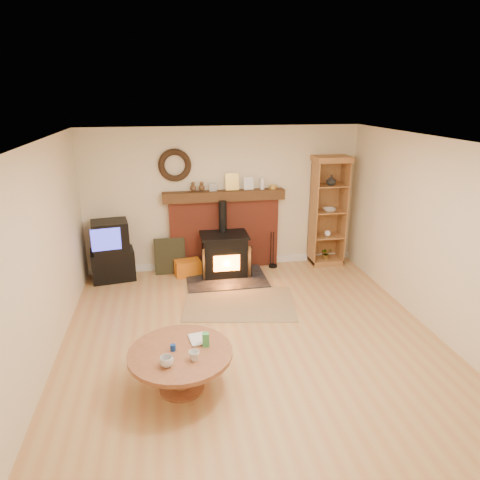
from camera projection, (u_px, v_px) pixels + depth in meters
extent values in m
plane|color=#B9804D|center=(253.00, 343.00, 5.66)|extent=(5.50, 5.50, 0.00)
cube|color=beige|center=(223.00, 199.00, 7.80)|extent=(5.00, 0.02, 2.60)
cube|color=beige|center=(344.00, 401.00, 2.68)|extent=(5.00, 0.02, 2.60)
cube|color=beige|center=(38.00, 264.00, 4.83)|extent=(0.02, 5.50, 2.60)
cube|color=beige|center=(439.00, 239.00, 5.65)|extent=(0.02, 5.50, 2.60)
cube|color=white|center=(256.00, 143.00, 4.81)|extent=(5.00, 5.50, 0.02)
cube|color=white|center=(224.00, 263.00, 8.18)|extent=(5.00, 0.04, 0.12)
torus|color=black|center=(175.00, 165.00, 7.39)|extent=(0.57, 0.11, 0.57)
cube|color=maroon|center=(224.00, 234.00, 7.94)|extent=(2.00, 0.15, 1.30)
cube|color=#352311|center=(224.00, 196.00, 7.67)|extent=(2.20, 0.22, 0.18)
cube|color=#999999|center=(213.00, 187.00, 7.59)|extent=(0.13, 0.05, 0.14)
cube|color=gold|center=(232.00, 182.00, 7.64)|extent=(0.24, 0.06, 0.30)
cube|color=white|center=(249.00, 184.00, 7.70)|extent=(0.18, 0.05, 0.22)
cylinder|color=white|center=(262.00, 183.00, 7.73)|extent=(0.08, 0.08, 0.22)
cylinder|color=gold|center=(273.00, 187.00, 7.78)|extent=(0.14, 0.14, 0.07)
cube|color=black|center=(226.00, 278.00, 7.60)|extent=(1.40, 1.00, 0.03)
cube|color=black|center=(224.00, 255.00, 7.67)|extent=(0.76, 0.54, 0.71)
cube|color=black|center=(224.00, 235.00, 7.55)|extent=(0.84, 0.60, 0.04)
cylinder|color=black|center=(223.00, 217.00, 7.59)|extent=(0.14, 0.14, 0.56)
cube|color=orange|center=(227.00, 263.00, 7.42)|extent=(0.46, 0.02, 0.28)
cube|color=black|center=(206.00, 262.00, 7.41)|extent=(0.18, 0.24, 0.56)
cube|color=black|center=(246.00, 260.00, 7.53)|extent=(0.18, 0.24, 0.56)
cube|color=brown|center=(239.00, 303.00, 6.71)|extent=(1.88, 1.44, 0.01)
cube|color=black|center=(113.00, 265.00, 7.54)|extent=(0.79, 0.61, 0.53)
cube|color=black|center=(110.00, 236.00, 7.37)|extent=(0.67, 0.59, 0.53)
cube|color=#3539D4|center=(106.00, 239.00, 7.11)|extent=(0.48, 0.09, 0.38)
cube|color=brown|center=(325.00, 260.00, 8.32)|extent=(0.60, 0.44, 0.10)
cube|color=brown|center=(324.00, 210.00, 8.20)|extent=(0.60, 0.02, 1.92)
cube|color=brown|center=(313.00, 214.00, 7.96)|extent=(0.02, 0.44, 1.92)
cube|color=brown|center=(343.00, 212.00, 8.06)|extent=(0.02, 0.44, 1.92)
cube|color=brown|center=(332.00, 159.00, 7.68)|extent=(0.66, 0.48, 0.10)
cube|color=brown|center=(326.00, 236.00, 8.16)|extent=(0.56, 0.40, 0.02)
cube|color=brown|center=(328.00, 211.00, 8.00)|extent=(0.56, 0.40, 0.02)
cube|color=brown|center=(330.00, 185.00, 7.84)|extent=(0.56, 0.40, 0.02)
imported|color=white|center=(331.00, 180.00, 7.76)|extent=(0.18, 0.18, 0.19)
imported|color=white|center=(329.00, 210.00, 7.94)|extent=(0.24, 0.24, 0.06)
sphere|color=white|center=(328.00, 233.00, 8.09)|extent=(0.12, 0.12, 0.12)
imported|color=#3B914B|center=(326.00, 253.00, 8.22)|extent=(0.21, 0.18, 0.23)
cube|color=yellow|center=(188.00, 268.00, 7.73)|extent=(0.49, 0.36, 0.28)
cube|color=black|center=(170.00, 256.00, 7.76)|extent=(0.55, 0.15, 0.66)
cylinder|color=black|center=(273.00, 266.00, 8.13)|extent=(0.16, 0.16, 0.04)
cylinder|color=black|center=(271.00, 250.00, 8.01)|extent=(0.02, 0.02, 0.70)
cylinder|color=black|center=(273.00, 250.00, 8.02)|extent=(0.02, 0.02, 0.70)
cylinder|color=brown|center=(182.00, 387.00, 4.78)|extent=(0.50, 0.50, 0.03)
cylinder|color=brown|center=(181.00, 371.00, 4.71)|extent=(0.18, 0.18, 0.41)
cylinder|color=brown|center=(180.00, 353.00, 4.64)|extent=(1.14, 1.14, 0.05)
imported|color=white|center=(167.00, 362.00, 4.36)|extent=(0.14, 0.14, 0.11)
imported|color=white|center=(194.00, 356.00, 4.46)|extent=(0.11, 0.11, 0.11)
imported|color=#4C331E|center=(190.00, 341.00, 4.80)|extent=(0.19, 0.25, 0.02)
cylinder|color=navy|center=(173.00, 348.00, 4.63)|extent=(0.06, 0.06, 0.07)
cube|color=#3B914B|center=(206.00, 340.00, 4.70)|extent=(0.07, 0.07, 0.16)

